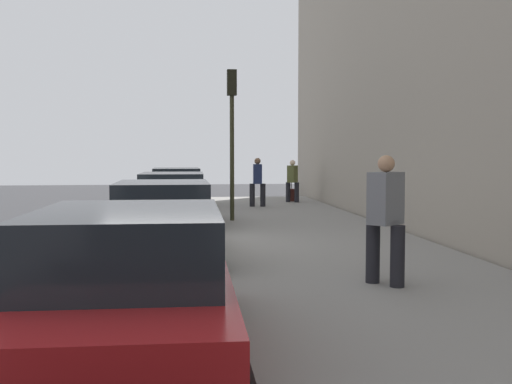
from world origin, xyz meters
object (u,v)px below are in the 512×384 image
object	(u,v)px
parked_car_charcoal	(173,201)
pedestrian_grey_coat	(385,216)
pedestrian_navy_coat	(258,181)
traffic_light_pole	(232,119)
pedestrian_olive_coat	(292,180)
rolling_suitcase	(291,195)
parked_car_white	(176,189)
parked_car_silver	(163,223)
parked_car_red	(131,290)

from	to	relation	value
parked_car_charcoal	pedestrian_grey_coat	bearing A→B (deg)	-158.07
parked_car_charcoal	pedestrian_grey_coat	size ratio (longest dim) A/B	2.38
pedestrian_navy_coat	traffic_light_pole	size ratio (longest dim) A/B	0.41
pedestrian_grey_coat	pedestrian_navy_coat	bearing A→B (deg)	1.35
traffic_light_pole	pedestrian_olive_coat	bearing A→B (deg)	-24.47
pedestrian_olive_coat	rolling_suitcase	bearing A→B (deg)	-5.55
pedestrian_olive_coat	pedestrian_navy_coat	bearing A→B (deg)	138.48
traffic_light_pole	parked_car_charcoal	bearing A→B (deg)	113.45
pedestrian_grey_coat	rolling_suitcase	world-z (taller)	pedestrian_grey_coat
parked_car_charcoal	parked_car_white	distance (m)	5.64
parked_car_white	pedestrian_grey_coat	world-z (taller)	pedestrian_grey_coat
rolling_suitcase	parked_car_charcoal	bearing A→B (deg)	148.69
rolling_suitcase	pedestrian_navy_coat	bearing A→B (deg)	144.71
parked_car_silver	traffic_light_pole	xyz separation A→B (m)	(5.84, -1.68, 2.23)
pedestrian_navy_coat	rolling_suitcase	size ratio (longest dim) A/B	2.04
parked_car_red	parked_car_white	bearing A→B (deg)	-0.49
parked_car_red	parked_car_silver	world-z (taller)	same
parked_car_red	pedestrian_navy_coat	world-z (taller)	pedestrian_navy_coat
traffic_light_pole	rolling_suitcase	distance (m)	7.67
parked_car_white	rolling_suitcase	size ratio (longest dim) A/B	5.70
parked_car_white	pedestrian_grey_coat	distance (m)	13.86
pedestrian_olive_coat	traffic_light_pole	distance (m)	7.01
parked_car_charcoal	pedestrian_navy_coat	size ratio (longest dim) A/B	2.55
parked_car_red	parked_car_silver	distance (m)	5.34
parked_car_white	pedestrian_navy_coat	size ratio (longest dim) A/B	2.79
pedestrian_olive_coat	parked_car_charcoal	bearing A→B (deg)	147.11
pedestrian_navy_coat	parked_car_silver	bearing A→B (deg)	164.11
pedestrian_navy_coat	pedestrian_olive_coat	world-z (taller)	pedestrian_navy_coat
pedestrian_grey_coat	rolling_suitcase	size ratio (longest dim) A/B	2.18
parked_car_white	pedestrian_olive_coat	size ratio (longest dim) A/B	2.95
parked_car_red	parked_car_charcoal	size ratio (longest dim) A/B	1.00
parked_car_red	parked_car_white	xyz separation A→B (m)	(16.12, -0.14, 0.00)
parked_car_red	pedestrian_olive_coat	world-z (taller)	pedestrian_olive_coat
parked_car_red	pedestrian_olive_coat	xyz separation A→B (m)	(17.32, -4.55, 0.26)
pedestrian_olive_coat	rolling_suitcase	size ratio (longest dim) A/B	1.93
parked_car_charcoal	pedestrian_navy_coat	world-z (taller)	pedestrian_navy_coat
pedestrian_grey_coat	rolling_suitcase	bearing A→B (deg)	-4.92
pedestrian_navy_coat	pedestrian_olive_coat	xyz separation A→B (m)	(1.76, -1.56, -0.05)
rolling_suitcase	parked_car_silver	bearing A→B (deg)	160.11
parked_car_silver	rolling_suitcase	distance (m)	13.28
pedestrian_grey_coat	pedestrian_olive_coat	bearing A→B (deg)	-4.89
parked_car_charcoal	parked_car_white	size ratio (longest dim) A/B	0.91
pedestrian_olive_coat	pedestrian_grey_coat	world-z (taller)	pedestrian_grey_coat
parked_car_red	parked_car_white	size ratio (longest dim) A/B	0.91
parked_car_red	pedestrian_grey_coat	world-z (taller)	pedestrian_grey_coat
parked_car_charcoal	traffic_light_pole	size ratio (longest dim) A/B	1.05
traffic_light_pole	rolling_suitcase	bearing A→B (deg)	-23.15
parked_car_silver	pedestrian_navy_coat	xyz separation A→B (m)	(10.21, -2.91, 0.31)
parked_car_red	pedestrian_grey_coat	bearing A→B (deg)	-51.46
pedestrian_navy_coat	pedestrian_olive_coat	size ratio (longest dim) A/B	1.06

